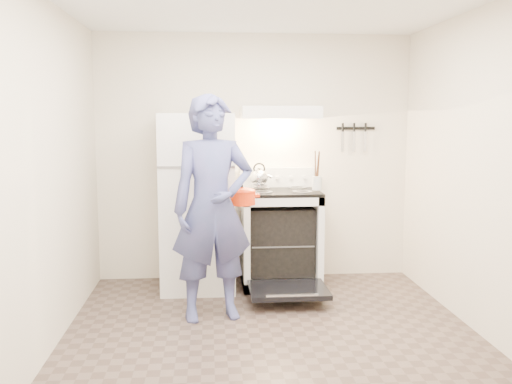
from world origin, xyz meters
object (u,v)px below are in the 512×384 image
person (213,208)px  stove_body (280,239)px  refrigerator (198,202)px  tea_kettle (259,176)px  dutch_oven (241,198)px

person → stove_body: bearing=40.7°
stove_body → person: person is taller
stove_body → person: bearing=-126.9°
refrigerator → stove_body: size_ratio=1.85×
tea_kettle → dutch_oven: 0.78m
refrigerator → dutch_oven: bearing=-59.2°
stove_body → tea_kettle: 0.66m
refrigerator → tea_kettle: 0.66m
tea_kettle → dutch_oven: bearing=-106.5°
tea_kettle → person: 1.09m
stove_body → person: (-0.67, -0.90, 0.47)m
refrigerator → tea_kettle: bearing=9.0°
stove_body → person: size_ratio=0.50×
person → refrigerator: bearing=86.7°
tea_kettle → stove_body: bearing=-19.4°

